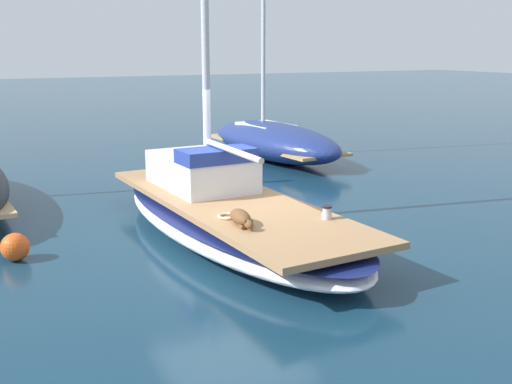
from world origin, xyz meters
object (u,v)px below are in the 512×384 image
at_px(dog_brown, 241,218).
at_px(mooring_buoy, 15,247).
at_px(sailboat_main, 231,218).
at_px(deck_winch, 327,213).
at_px(moored_boat_starboard_side, 274,140).
at_px(coiled_rope, 228,216).

distance_m(dog_brown, mooring_buoy, 3.57).
xyz_separation_m(sailboat_main, deck_winch, (0.83, -1.77, 0.42)).
bearing_deg(deck_winch, mooring_buoy, 154.25).
xyz_separation_m(dog_brown, moored_boat_starboard_side, (4.67, 7.81, -0.19)).
bearing_deg(moored_boat_starboard_side, coiled_rope, -122.52).
xyz_separation_m(dog_brown, mooring_buoy, (-3.03, 1.80, -0.55)).
relative_size(deck_winch, coiled_rope, 0.65).
height_order(sailboat_main, deck_winch, deck_winch).
relative_size(sailboat_main, deck_winch, 35.15).
xyz_separation_m(dog_brown, deck_winch, (1.31, -0.29, -0.01)).
bearing_deg(sailboat_main, mooring_buoy, 174.75).
relative_size(coiled_rope, moored_boat_starboard_side, 0.05).
bearing_deg(sailboat_main, deck_winch, -64.86).
bearing_deg(moored_boat_starboard_side, mooring_buoy, -142.05).
height_order(dog_brown, coiled_rope, dog_brown).
xyz_separation_m(moored_boat_starboard_side, mooring_buoy, (-7.71, -6.01, -0.36)).
height_order(dog_brown, moored_boat_starboard_side, moored_boat_starboard_side).
distance_m(sailboat_main, mooring_buoy, 3.53).
xyz_separation_m(deck_winch, coiled_rope, (-1.33, 0.75, -0.08)).
distance_m(dog_brown, deck_winch, 1.34).
relative_size(sailboat_main, mooring_buoy, 16.77).
height_order(sailboat_main, mooring_buoy, sailboat_main).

